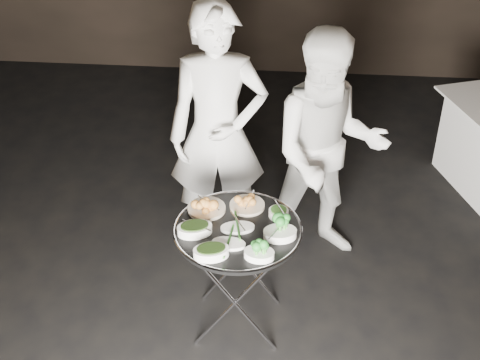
# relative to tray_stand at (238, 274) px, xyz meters

# --- Properties ---
(floor) EXTENTS (6.00, 7.00, 0.05)m
(floor) POSITION_rel_tray_stand_xyz_m (-0.01, 0.08, -0.43)
(floor) COLOR black
(floor) RESTS_ON ground
(tray_stand) EXTENTS (0.49, 0.41, 0.71)m
(tray_stand) POSITION_rel_tray_stand_xyz_m (0.00, 0.00, 0.00)
(tray_stand) COLOR silver
(tray_stand) RESTS_ON floor
(serving_tray) EXTENTS (0.71, 0.71, 0.04)m
(serving_tray) POSITION_rel_tray_stand_xyz_m (-0.00, -0.00, 0.32)
(serving_tray) COLOR black
(serving_tray) RESTS_ON tray_stand
(potato_plate_a) EXTENTS (0.22, 0.22, 0.08)m
(potato_plate_a) POSITION_rel_tray_stand_xyz_m (-0.19, 0.15, 0.36)
(potato_plate_a) COLOR beige
(potato_plate_a) RESTS_ON serving_tray
(potato_plate_b) EXTENTS (0.20, 0.20, 0.07)m
(potato_plate_b) POSITION_rel_tray_stand_xyz_m (0.04, 0.20, 0.36)
(potato_plate_b) COLOR beige
(potato_plate_b) RESTS_ON serving_tray
(greens_bowl) EXTENTS (0.11, 0.11, 0.06)m
(greens_bowl) POSITION_rel_tray_stand_xyz_m (0.22, 0.13, 0.36)
(greens_bowl) COLOR white
(greens_bowl) RESTS_ON serving_tray
(asparagus_plate_a) EXTENTS (0.20, 0.14, 0.04)m
(asparagus_plate_a) POSITION_rel_tray_stand_xyz_m (-0.00, -0.00, 0.35)
(asparagus_plate_a) COLOR white
(asparagus_plate_a) RESTS_ON serving_tray
(asparagus_plate_b) EXTENTS (0.19, 0.12, 0.04)m
(asparagus_plate_b) POSITION_rel_tray_stand_xyz_m (-0.03, -0.14, 0.35)
(asparagus_plate_b) COLOR white
(asparagus_plate_b) RESTS_ON serving_tray
(spinach_bowl_a) EXTENTS (0.22, 0.17, 0.08)m
(spinach_bowl_a) POSITION_rel_tray_stand_xyz_m (-0.23, -0.06, 0.37)
(spinach_bowl_a) COLOR white
(spinach_bowl_a) RESTS_ON serving_tray
(spinach_bowl_b) EXTENTS (0.21, 0.17, 0.08)m
(spinach_bowl_b) POSITION_rel_tray_stand_xyz_m (-0.12, -0.24, 0.37)
(spinach_bowl_b) COLOR white
(spinach_bowl_b) RESTS_ON serving_tray
(broccoli_bowl_a) EXTENTS (0.20, 0.16, 0.08)m
(broccoli_bowl_a) POSITION_rel_tray_stand_xyz_m (0.23, -0.05, 0.36)
(broccoli_bowl_a) COLOR white
(broccoli_bowl_a) RESTS_ON serving_tray
(broccoli_bowl_b) EXTENTS (0.17, 0.13, 0.07)m
(broccoli_bowl_b) POSITION_rel_tray_stand_xyz_m (0.13, -0.23, 0.36)
(broccoli_bowl_b) COLOR white
(broccoli_bowl_b) RESTS_ON serving_tray
(serving_utensils) EXTENTS (0.58, 0.44, 0.01)m
(serving_utensils) POSITION_rel_tray_stand_xyz_m (0.02, 0.07, 0.38)
(serving_utensils) COLOR silver
(serving_utensils) RESTS_ON serving_tray
(waiter_left) EXTENTS (0.68, 0.49, 1.72)m
(waiter_left) POSITION_rel_tray_stand_xyz_m (-0.19, 0.78, 0.46)
(waiter_left) COLOR silver
(waiter_left) RESTS_ON floor
(waiter_right) EXTENTS (0.85, 0.71, 1.59)m
(waiter_right) POSITION_rel_tray_stand_xyz_m (0.50, 0.74, 0.40)
(waiter_right) COLOR silver
(waiter_right) RESTS_ON floor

